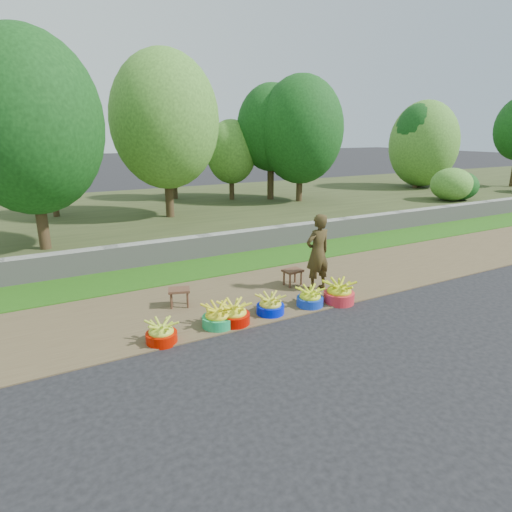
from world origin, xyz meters
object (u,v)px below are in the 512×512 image
basin_c (234,314)px  stool_right (293,273)px  basin_b (218,317)px  basin_f (339,293)px  basin_d (270,306)px  basin_e (310,298)px  stool_left (179,292)px  vendor_woman (318,253)px  basin_a (161,333)px

basin_c → stool_right: size_ratio=1.32×
basin_b → basin_f: basin_f is taller
basin_f → basin_c: bearing=177.3°
stool_right → basin_c: bearing=-150.3°
basin_b → basin_c: 0.27m
basin_b → basin_d: bearing=1.4°
basin_b → basin_e: 1.77m
basin_b → stool_left: 1.10m
stool_left → vendor_woman: vendor_woman is taller
basin_e → basin_f: size_ratio=0.85×
basin_e → stool_left: bearing=152.2°
basin_a → basin_b: bearing=5.4°
basin_a → vendor_woman: size_ratio=0.31×
basin_e → stool_left: basin_e is taller
basin_c → basin_e: (1.51, 0.01, -0.01)m
basin_a → basin_b: (0.95, 0.09, 0.02)m
basin_e → vendor_woman: size_ratio=0.32×
basin_a → basin_e: (2.72, 0.07, 0.00)m
basin_c → vendor_woman: vendor_woman is taller
stool_right → basin_d: bearing=-138.3°
basin_b → stool_left: basin_b is taller
basin_d → stool_left: basin_d is taller
basin_a → stool_right: (3.03, 1.10, 0.13)m
basin_c → basin_e: size_ratio=1.09×
basin_a → basin_b: size_ratio=0.90×
vendor_woman → stool_right: bearing=-60.9°
basin_a → basin_d: size_ratio=0.97×
vendor_woman → basin_b: bearing=9.9°
basin_b → stool_left: size_ratio=1.16×
basin_a → basin_c: 1.22m
basin_a → vendor_woman: vendor_woman is taller
basin_d → basin_f: 1.37m
basin_e → stool_right: basin_e is taller
stool_left → stool_right: bearing=-1.3°
basin_e → vendor_woman: 1.04m
basin_b → vendor_woman: bearing=13.8°
basin_f → stool_left: size_ratio=1.26×
basin_d → vendor_woman: bearing=21.9°
stool_right → stool_left: bearing=178.7°
stool_right → vendor_woman: 0.71m
basin_c → stool_right: basin_c is taller
basin_b → basin_e: size_ratio=1.08×
basin_c → vendor_woman: 2.26m
stool_right → vendor_woman: bearing=-57.0°
basin_c → vendor_woman: (2.10, 0.61, 0.60)m
basin_b → basin_a: bearing=-174.6°
basin_e → basin_a: bearing=-178.5°
basin_f → stool_left: (-2.62, 1.19, 0.09)m
basin_e → stool_right: bearing=73.2°
stool_right → vendor_woman: vendor_woman is taller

